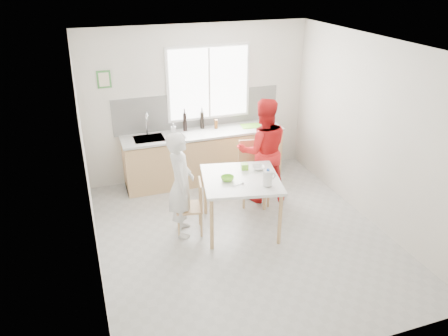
% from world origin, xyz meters
% --- Properties ---
extents(ground, '(4.50, 4.50, 0.00)m').
position_xyz_m(ground, '(0.00, 0.00, 0.00)').
color(ground, '#B7B7B2').
rests_on(ground, ground).
extents(room_shell, '(4.50, 4.50, 4.50)m').
position_xyz_m(room_shell, '(0.00, 0.00, 1.64)').
color(room_shell, silver).
rests_on(room_shell, ground).
extents(window, '(1.50, 0.06, 1.30)m').
position_xyz_m(window, '(0.20, 2.23, 1.70)').
color(window, white).
rests_on(window, room_shell).
extents(backsplash, '(3.00, 0.02, 0.65)m').
position_xyz_m(backsplash, '(0.00, 2.24, 1.23)').
color(backsplash, white).
rests_on(backsplash, room_shell).
extents(picture_frame, '(0.22, 0.03, 0.28)m').
position_xyz_m(picture_frame, '(-1.55, 2.23, 1.90)').
color(picture_frame, '#3C833B').
rests_on(picture_frame, room_shell).
extents(kitchen_counter, '(2.84, 0.64, 1.37)m').
position_xyz_m(kitchen_counter, '(-0.00, 1.95, 0.42)').
color(kitchen_counter, '#DDAB77').
rests_on(kitchen_counter, ground).
extents(dining_table, '(1.27, 1.27, 0.83)m').
position_xyz_m(dining_table, '(0.05, 0.23, 0.74)').
color(dining_table, white).
rests_on(dining_table, ground).
extents(chair_left, '(0.44, 0.44, 0.81)m').
position_xyz_m(chair_left, '(-0.63, 0.37, 0.45)').
color(chair_left, '#DDAB77').
rests_on(chair_left, ground).
extents(chair_far, '(0.55, 0.55, 1.01)m').
position_xyz_m(chair_far, '(0.55, 0.97, 0.56)').
color(chair_far, '#DDAB77').
rests_on(chair_far, ground).
extents(person_white, '(0.48, 0.63, 1.56)m').
position_xyz_m(person_white, '(-0.79, 0.40, 0.78)').
color(person_white, white).
rests_on(person_white, ground).
extents(person_red, '(0.95, 0.81, 1.72)m').
position_xyz_m(person_red, '(0.70, 0.97, 0.86)').
color(person_red, red).
rests_on(person_red, ground).
extents(bowl_green, '(0.22, 0.22, 0.06)m').
position_xyz_m(bowl_green, '(-0.16, 0.22, 0.86)').
color(bowl_green, '#78D130').
rests_on(bowl_green, dining_table).
extents(bowl_white, '(0.23, 0.23, 0.05)m').
position_xyz_m(bowl_white, '(0.39, 0.42, 0.85)').
color(bowl_white, silver).
rests_on(bowl_white, dining_table).
extents(milk_jug, '(0.18, 0.13, 0.23)m').
position_xyz_m(milk_jug, '(0.31, -0.11, 0.95)').
color(milk_jug, white).
rests_on(milk_jug, dining_table).
extents(green_box, '(0.12, 0.12, 0.09)m').
position_xyz_m(green_box, '(0.20, 0.48, 0.87)').
color(green_box, '#7BCE2F').
rests_on(green_box, dining_table).
extents(spoon, '(0.16, 0.04, 0.01)m').
position_xyz_m(spoon, '(-0.08, 0.03, 0.84)').
color(spoon, '#A5A5AA').
rests_on(spoon, dining_table).
extents(cutting_board, '(0.38, 0.30, 0.01)m').
position_xyz_m(cutting_board, '(0.90, 1.95, 0.93)').
color(cutting_board, '#78CF2F').
rests_on(cutting_board, kitchen_counter).
extents(wine_bottle_a, '(0.07, 0.07, 0.32)m').
position_xyz_m(wine_bottle_a, '(-0.28, 2.12, 1.08)').
color(wine_bottle_a, black).
rests_on(wine_bottle_a, kitchen_counter).
extents(wine_bottle_b, '(0.07, 0.07, 0.30)m').
position_xyz_m(wine_bottle_b, '(0.04, 2.13, 1.07)').
color(wine_bottle_b, black).
rests_on(wine_bottle_b, kitchen_counter).
extents(jar_amber, '(0.06, 0.06, 0.16)m').
position_xyz_m(jar_amber, '(0.27, 2.05, 1.00)').
color(jar_amber, brown).
rests_on(jar_amber, kitchen_counter).
extents(soap_bottle, '(0.10, 0.10, 0.19)m').
position_xyz_m(soap_bottle, '(-0.51, 2.04, 1.01)').
color(soap_bottle, '#999999').
rests_on(soap_bottle, kitchen_counter).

